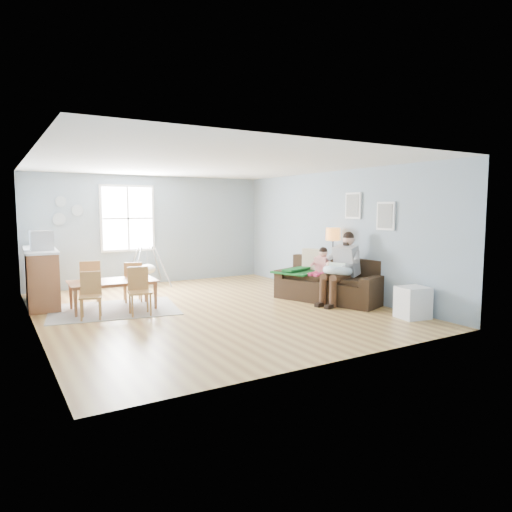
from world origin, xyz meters
TOP-DOWN VIEW (x-y plane):
  - room at (0.00, 0.00)m, footprint 8.40×9.40m
  - window at (-0.60, 3.46)m, footprint 1.32×0.08m
  - pictures at (2.97, -1.05)m, footprint 0.05×1.34m
  - wall_plates at (-2.00, 3.47)m, footprint 0.67×0.02m
  - sofa at (2.47, -0.53)m, footprint 1.62×2.34m
  - green_throw at (2.14, 0.11)m, footprint 1.21×1.13m
  - beige_pillow at (2.48, 0.08)m, footprint 0.33×0.50m
  - father at (2.45, -0.86)m, footprint 1.08×0.64m
  - nursing_pillow at (2.30, -0.92)m, footprint 0.77×0.77m
  - infant at (2.28, -0.89)m, footprint 0.27×0.40m
  - toddler at (2.32, -0.37)m, footprint 0.59×0.42m
  - floor_lamp at (2.76, -0.22)m, footprint 0.30×0.30m
  - storage_cube at (2.69, -2.43)m, footprint 0.56×0.51m
  - rug at (-1.60, 0.87)m, footprint 2.55×2.10m
  - dining_table at (-1.60, 0.87)m, footprint 1.60×0.94m
  - chair_sw at (-2.10, 0.38)m, footprint 0.44×0.44m
  - chair_se at (-1.29, 0.25)m, footprint 0.43×0.43m
  - chair_nw at (-1.90, 1.50)m, footprint 0.42×0.42m
  - chair_ne at (-1.10, 1.36)m, footprint 0.42×0.42m
  - counter at (-2.70, 2.10)m, footprint 0.68×2.00m
  - monitor at (-2.70, 1.72)m, footprint 0.39×0.37m
  - baby_swing at (-0.26, 3.10)m, footprint 1.04×1.06m

SIDE VIEW (x-z plane):
  - rug at x=-1.60m, z-range 0.00..0.01m
  - storage_cube at x=2.69m, z-range 0.00..0.55m
  - dining_table at x=-1.60m, z-range 0.00..0.55m
  - sofa at x=2.47m, z-range -0.13..0.74m
  - baby_swing at x=-0.26m, z-range -0.05..0.93m
  - chair_sw at x=-2.10m, z-range 0.04..0.85m
  - chair_ne at x=-1.10m, z-range 0.05..0.87m
  - chair_se at x=-1.29m, z-range 0.05..0.91m
  - chair_nw at x=-1.90m, z-range 0.06..0.94m
  - green_throw at x=2.14m, z-range 0.53..0.57m
  - counter at x=-2.70m, z-range 0.01..1.11m
  - nursing_pillow at x=2.30m, z-range 0.56..0.80m
  - toddler at x=2.32m, z-range 0.30..1.18m
  - father at x=2.45m, z-range 0.04..1.47m
  - infant at x=2.28m, z-range 0.70..0.85m
  - beige_pillow at x=2.48m, z-range 0.53..1.02m
  - floor_lamp at x=2.76m, z-range 0.48..1.96m
  - monitor at x=-2.70m, z-range 1.11..1.48m
  - window at x=-0.60m, z-range 0.84..2.46m
  - wall_plates at x=-2.00m, z-range 1.50..2.16m
  - pictures at x=2.97m, z-range 1.48..2.22m
  - room at x=0.00m, z-range 0.47..4.37m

